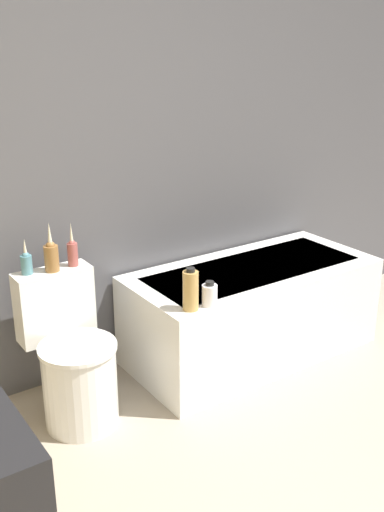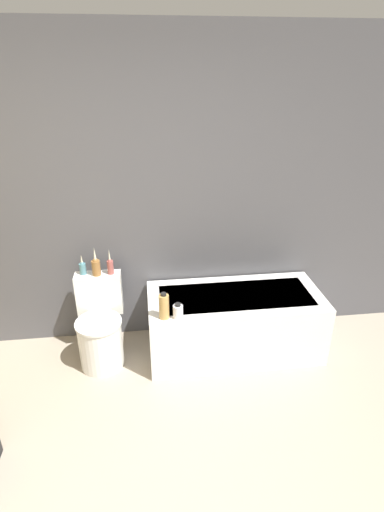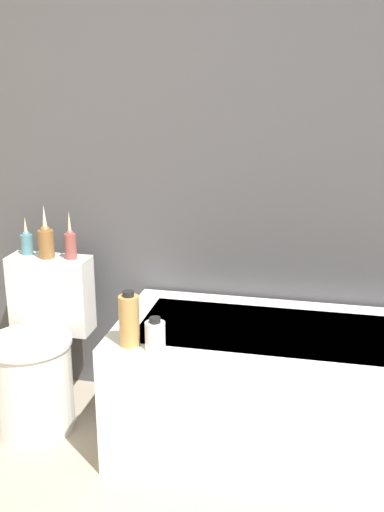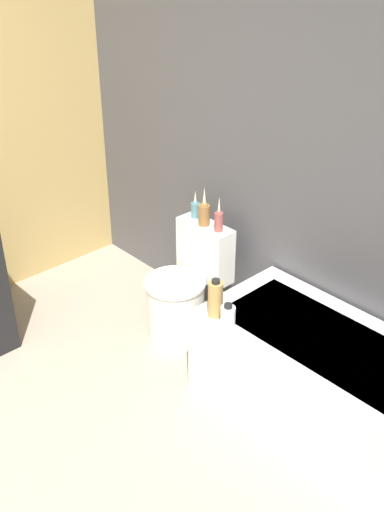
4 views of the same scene
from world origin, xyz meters
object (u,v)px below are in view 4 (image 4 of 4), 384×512
bathtub (336,390)px  vase_silver (204,212)px  vase_bronze (219,220)px  vase_gold (195,208)px  shampoo_bottle_tall (215,299)px  shampoo_bottle_short (228,316)px  toilet (183,294)px

bathtub → vase_silver: size_ratio=5.99×
vase_bronze → vase_gold: bearing=174.1°
shampoo_bottle_tall → shampoo_bottle_short: (0.10, -0.01, -0.04)m
vase_gold → shampoo_bottle_tall: size_ratio=0.81×
toilet → shampoo_bottle_short: bearing=-22.6°
shampoo_bottle_tall → shampoo_bottle_short: 0.11m
vase_gold → shampoo_bottle_short: (0.74, -0.47, -0.19)m
vase_bronze → toilet: bearing=-121.9°
vase_bronze → bathtub: bearing=-9.6°
bathtub → toilet: toilet is taller
vase_bronze → shampoo_bottle_short: bearing=-40.7°
bathtub → vase_bronze: bearing=170.4°
shampoo_bottle_tall → shampoo_bottle_short: size_ratio=1.70×
vase_silver → vase_gold: bearing=163.8°
vase_gold → vase_silver: bearing=-16.2°
bathtub → shampoo_bottle_short: shampoo_bottle_short is taller
toilet → vase_bronze: bearing=58.1°
toilet → shampoo_bottle_tall: shampoo_bottle_tall is taller
vase_gold → vase_silver: 0.12m
vase_gold → shampoo_bottle_tall: vase_gold is taller
toilet → vase_gold: (-0.11, 0.21, 0.49)m
bathtub → shampoo_bottle_tall: 0.76m
toilet → shampoo_bottle_tall: (0.52, -0.25, 0.34)m
vase_silver → vase_bronze: 0.11m
vase_bronze → shampoo_bottle_tall: 0.61m
vase_gold → shampoo_bottle_short: bearing=-32.2°
toilet → vase_silver: (-0.00, 0.17, 0.51)m
shampoo_bottle_tall → toilet: bearing=154.7°
shampoo_bottle_tall → vase_silver: bearing=141.3°
vase_gold → shampoo_bottle_short: size_ratio=1.39×
bathtub → vase_bronze: size_ratio=6.59×
vase_gold → shampoo_bottle_short: 0.90m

